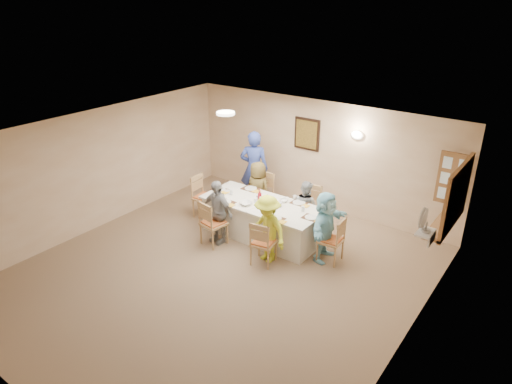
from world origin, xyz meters
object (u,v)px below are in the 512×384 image
Objects in this scene: chair_front_right at (264,242)px; caregiver at (254,169)px; diner_front_right at (267,229)px; chair_right_end at (331,239)px; desk_fan at (425,223)px; condiment_ketchup at (260,196)px; diner_front_left at (217,212)px; chair_back_right at (308,209)px; dining_table at (262,220)px; diner_back_right at (305,207)px; diner_back_left at (258,190)px; chair_back_left at (261,195)px; serving_hatch at (457,197)px; chair_left_end at (205,197)px; diner_right_end at (325,226)px; chair_front_left at (214,222)px.

chair_front_right is 0.50× the size of caregiver.
chair_front_right is at bearing 103.69° from caregiver.
chair_right_end is at bearing 47.19° from diner_front_right.
condiment_ketchup is at bearing 170.35° from desk_fan.
desk_fan is 3.98m from diner_front_left.
chair_back_right is 1.74m from caregiver.
dining_table is at bearing -93.07° from chair_right_end.
chair_front_right is at bearing -53.13° from dining_table.
desk_fan is 3.09m from diner_back_right.
caregiver is (-0.45, 0.47, 0.25)m from diner_back_left.
diner_back_right is 5.03× the size of condiment_ketchup.
chair_back_left is 0.98m from condiment_ketchup.
chair_right_end is 0.50× the size of caregiver.
serving_hatch reaches higher than diner_back_right.
chair_back_left is 2.29m from chair_right_end.
serving_hatch is 0.84× the size of caregiver.
chair_front_right is (-2.67, -0.28, -1.11)m from desk_fan.
condiment_ketchup reaches higher than chair_back_right.
chair_left_end is 0.70× the size of diner_right_end.
dining_table is 1.55m from chair_right_end.
serving_hatch is 3.27m from diner_front_right.
diner_front_left is at bearing -130.54° from chair_left_end.
diner_back_right is (-2.78, -0.15, -0.93)m from serving_hatch.
chair_back_right is 1.91m from diner_front_left.
chair_back_left is 0.74× the size of diner_front_right.
chair_front_right is at bearing -52.97° from chair_right_end.
diner_right_end is (2.02, 0.80, 0.20)m from chair_front_left.
caregiver is at bearing 130.85° from condiment_ketchup.
chair_front_right is 0.25m from diner_front_right.
diner_back_right is (2.15, 0.68, 0.09)m from chair_left_end.
chair_left_end is 1.32m from caregiver.
dining_table is 0.94m from diner_back_left.
chair_back_left is 1.24m from chair_left_end.
diner_front_right is (-2.78, -1.51, -0.84)m from serving_hatch.
chair_front_right is at bearing -1.09° from diner_front_left.
serving_hatch is 1.14× the size of diner_front_left.
desk_fan is 0.34× the size of chair_front_right.
chair_back_right is 2.29m from chair_left_end.
diner_back_left is 0.98× the size of diner_front_left.
condiment_ketchup is at bearing -60.72° from chair_front_right.
condiment_ketchup reaches higher than chair_left_end.
condiment_ketchup reaches higher than dining_table.
desk_fan is at bearing -9.07° from dining_table.
caregiver is at bearing -43.69° from diner_back_left.
chair_back_right is at bearing -179.43° from serving_hatch.
dining_table is 1.89× the size of diner_front_right.
desk_fan is at bearing -109.81° from diner_right_end.
caregiver is (-4.32, 1.67, -0.66)m from desk_fan.
diner_right_end is at bearing -1.92° from condiment_ketchup.
serving_hatch is 4.48m from caregiver.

